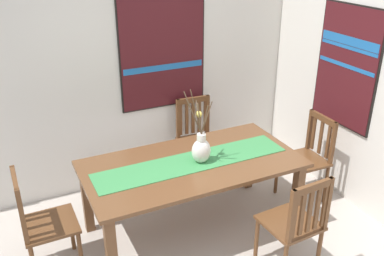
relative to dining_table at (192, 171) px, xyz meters
The scene contains 10 objects.
wall_back 1.39m from the dining_table, 95.17° to the left, with size 6.40×0.12×2.70m, color silver.
dining_table is the anchor object (origin of this frame).
table_runner 0.10m from the dining_table, 93.58° to the right, with size 1.77×0.36×0.01m, color #388447.
centerpiece_vase 0.25m from the dining_table, 22.14° to the right, with size 0.28×0.22×0.69m.
chair_0 1.32m from the dining_table, behind, with size 0.42×0.42×0.94m.
chair_1 1.00m from the dining_table, 59.93° to the right, with size 0.44×0.44×0.93m.
chair_2 1.33m from the dining_table, ahead, with size 0.43×0.43×0.92m.
chair_3 1.00m from the dining_table, 60.97° to the left, with size 0.44×0.44×0.93m.
painting_on_back_wall 1.39m from the dining_table, 80.22° to the left, with size 0.96×0.05×1.23m.
painting_on_side_wall 1.85m from the dining_table, ahead, with size 0.05×0.78×1.20m.
Camera 1 is at (-1.32, -2.29, 2.58)m, focal length 39.69 mm.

